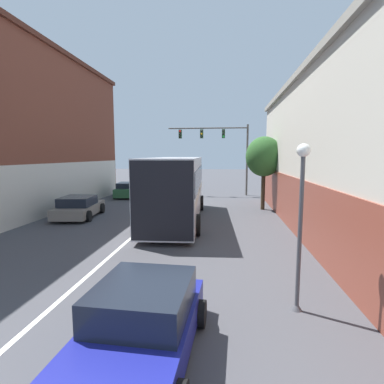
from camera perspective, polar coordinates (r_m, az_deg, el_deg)
The scene contains 9 objects.
lane_center_line at distance 16.94m, azimuth -8.09°, elevation -5.63°, with size 0.14×43.82×0.01m.
bus at distance 16.89m, azimuth -3.00°, elevation 1.24°, with size 3.31×10.54×3.56m.
hatchback_foreground at distance 6.05m, azimuth -9.63°, elevation -23.46°, with size 2.25×3.90×1.34m.
parked_car_left_near at distance 27.17m, azimuth -12.15°, elevation 0.38°, with size 2.31×4.09×1.31m.
parked_car_left_mid at distance 19.09m, azimuth -20.73°, elevation -2.73°, with size 2.51×4.28×1.27m.
parked_car_left_far at distance 32.92m, azimuth -7.84°, elevation 1.61°, with size 2.40×4.07×1.32m.
traffic_signal_gantry at distance 27.92m, azimuth 5.51°, elevation 9.24°, with size 7.35×0.36×6.47m.
street_lamp at distance 7.37m, azimuth 19.97°, elevation -4.69°, with size 0.30×0.30×3.95m.
street_tree_near at distance 20.79m, azimuth 13.55°, elevation 6.51°, with size 2.43×2.19×4.95m.
Camera 1 is at (4.16, -0.09, 3.69)m, focal length 28.00 mm.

